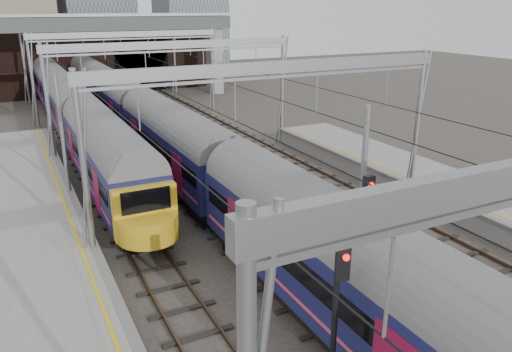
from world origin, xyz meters
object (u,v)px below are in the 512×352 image
signal_near_centre (363,233)px  signal_near_left (337,309)px  train_main (141,118)px  train_second (69,106)px

signal_near_centre → signal_near_left: bearing=-140.2°
train_main → train_second: train_main is taller
train_main → train_second: bearing=119.5°
train_main → signal_near_left: (-1.91, -26.44, 0.57)m
signal_near_centre → train_main: bearing=89.0°
train_main → train_second: size_ratio=1.35×
signal_near_left → train_main: bearing=108.8°
train_second → train_main: bearing=-60.5°
train_main → signal_near_left: bearing=-94.1°
train_second → signal_near_left: bearing=-86.4°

